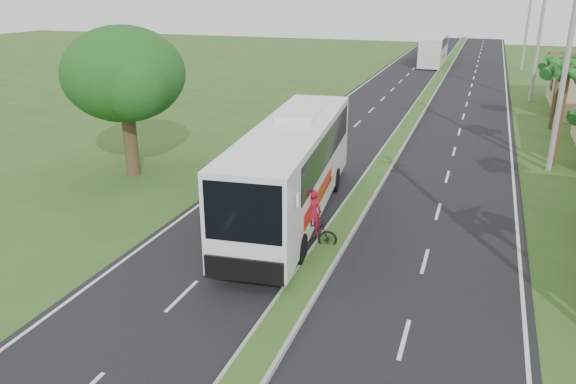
% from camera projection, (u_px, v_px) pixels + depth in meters
% --- Properties ---
extents(ground, '(180.00, 180.00, 0.00)m').
position_uv_depth(ground, '(286.00, 317.00, 16.70)').
color(ground, '#32541E').
rests_on(ground, ground).
extents(road_asphalt, '(14.00, 160.00, 0.02)m').
position_uv_depth(road_asphalt, '(395.00, 146.00, 34.40)').
color(road_asphalt, black).
rests_on(road_asphalt, ground).
extents(median_strip, '(1.20, 160.00, 0.18)m').
position_uv_depth(median_strip, '(395.00, 145.00, 34.37)').
color(median_strip, gray).
rests_on(median_strip, ground).
extents(lane_edge_left, '(0.12, 160.00, 0.01)m').
position_uv_depth(lane_edge_left, '(292.00, 137.00, 36.49)').
color(lane_edge_left, silver).
rests_on(lane_edge_left, ground).
extents(lane_edge_right, '(0.12, 160.00, 0.01)m').
position_uv_depth(lane_edge_right, '(512.00, 157.00, 32.32)').
color(lane_edge_right, silver).
rests_on(lane_edge_right, ground).
extents(palm_verge_c, '(2.40, 2.40, 5.85)m').
position_uv_depth(palm_verge_c, '(569.00, 71.00, 29.01)').
color(palm_verge_c, '#473321').
rests_on(palm_verge_c, ground).
extents(palm_verge_d, '(2.40, 2.40, 5.25)m').
position_uv_depth(palm_verge_d, '(560.00, 62.00, 37.01)').
color(palm_verge_d, '#473321').
rests_on(palm_verge_d, ground).
extents(shade_tree, '(6.30, 6.00, 7.54)m').
position_uv_depth(shade_tree, '(122.00, 77.00, 27.61)').
color(shade_tree, '#473321').
rests_on(shade_tree, ground).
extents(utility_pole_b, '(3.20, 0.28, 12.00)m').
position_uv_depth(utility_pole_b, '(568.00, 50.00, 27.83)').
color(utility_pole_b, gray).
rests_on(utility_pole_b, ground).
extents(utility_pole_c, '(1.60, 0.28, 11.00)m').
position_uv_depth(utility_pole_c, '(540.00, 33.00, 45.72)').
color(utility_pole_c, gray).
rests_on(utility_pole_c, ground).
extents(utility_pole_d, '(1.60, 0.28, 10.50)m').
position_uv_depth(utility_pole_d, '(528.00, 22.00, 63.51)').
color(utility_pole_d, gray).
rests_on(utility_pole_d, ground).
extents(coach_bus_main, '(4.11, 13.49, 4.29)m').
position_uv_depth(coach_bus_main, '(293.00, 163.00, 23.23)').
color(coach_bus_main, white).
rests_on(coach_bus_main, ground).
extents(coach_bus_far, '(2.69, 11.81, 3.43)m').
position_uv_depth(coach_bus_far, '(434.00, 48.00, 69.67)').
color(coach_bus_far, white).
rests_on(coach_bus_far, ground).
extents(motorcyclist, '(1.93, 0.93, 2.34)m').
position_uv_depth(motorcyclist, '(312.00, 228.00, 20.78)').
color(motorcyclist, black).
rests_on(motorcyclist, ground).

